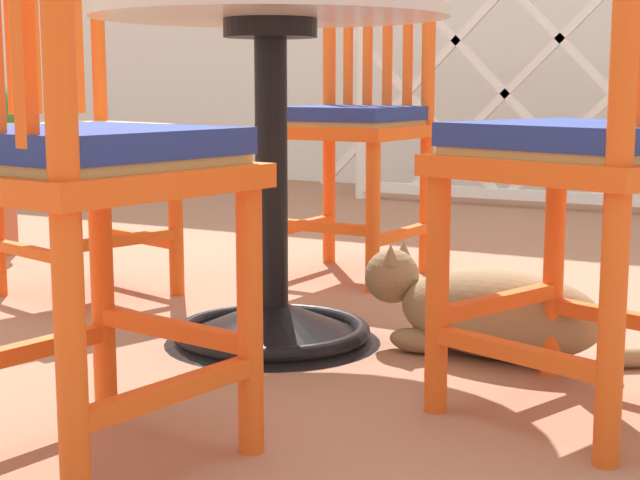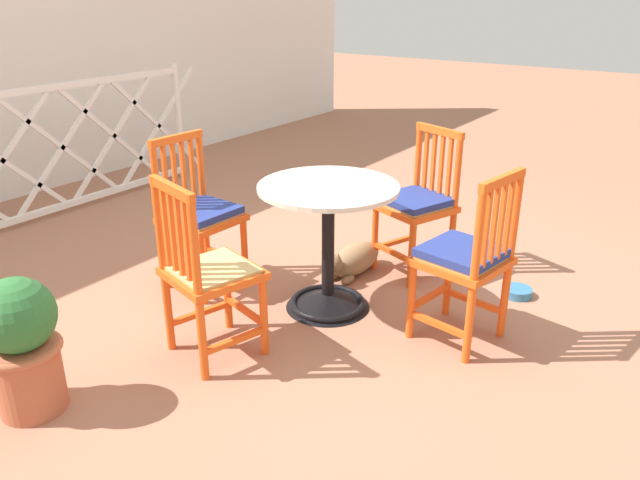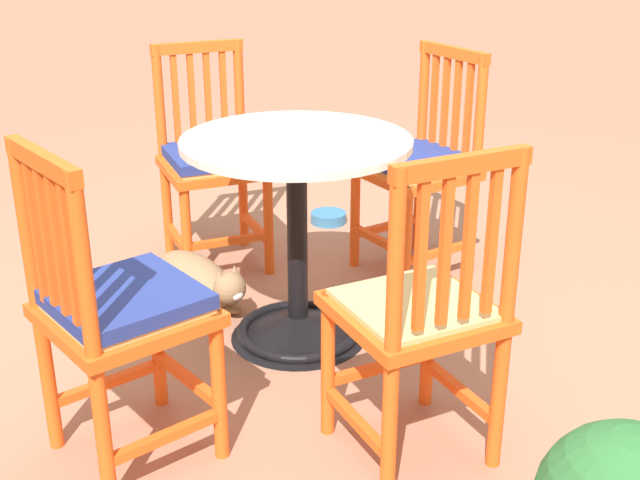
% 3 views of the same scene
% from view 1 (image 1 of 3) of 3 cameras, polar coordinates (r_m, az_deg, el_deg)
% --- Properties ---
extents(ground_plane, '(24.00, 24.00, 0.00)m').
position_cam_1_polar(ground_plane, '(2.23, -2.75, -5.79)').
color(ground_plane, '#A36B51').
extents(lattice_fence_panel, '(2.92, 0.06, 1.05)m').
position_cam_1_polar(lattice_fence_panel, '(4.59, 16.50, 8.03)').
color(lattice_fence_panel, white).
rests_on(lattice_fence_panel, ground_plane).
extents(cafe_table, '(0.76, 0.76, 0.73)m').
position_cam_1_polar(cafe_table, '(2.17, -2.78, 1.42)').
color(cafe_table, black).
rests_on(cafe_table, ground_plane).
extents(orange_chair_near_fence, '(0.46, 0.46, 0.91)m').
position_cam_1_polar(orange_chair_near_fence, '(1.48, -14.04, 4.02)').
color(orange_chair_near_fence, '#EA5619').
rests_on(orange_chair_near_fence, ground_plane).
extents(orange_chair_by_planter, '(0.51, 0.51, 0.91)m').
position_cam_1_polar(orange_chair_by_planter, '(1.71, 15.51, 4.59)').
color(orange_chair_by_planter, '#EA5619').
rests_on(orange_chair_by_planter, ground_plane).
extents(orange_chair_tucked_in, '(0.42, 0.42, 0.91)m').
position_cam_1_polar(orange_chair_tucked_in, '(2.94, 1.91, 6.57)').
color(orange_chair_tucked_in, '#EA5619').
rests_on(orange_chair_tucked_in, ground_plane).
extents(orange_chair_facing_out, '(0.49, 0.49, 0.91)m').
position_cam_1_polar(orange_chair_facing_out, '(2.75, -13.76, 5.88)').
color(orange_chair_facing_out, '#EA5619').
rests_on(orange_chair_facing_out, ground_plane).
extents(tabby_cat, '(0.73, 0.27, 0.23)m').
position_cam_1_polar(tabby_cat, '(2.12, 9.31, -4.06)').
color(tabby_cat, '#8E704C').
rests_on(tabby_cat, ground_plane).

